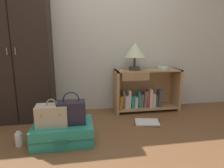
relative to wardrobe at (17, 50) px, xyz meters
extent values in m
plane|color=brown|center=(1.15, -1.20, -1.00)|extent=(9.00, 9.00, 0.00)
cube|color=beige|center=(1.15, 0.30, 0.30)|extent=(6.40, 0.10, 2.60)
cube|color=black|center=(0.00, 0.00, 0.00)|extent=(0.92, 0.45, 2.01)
cube|color=black|center=(0.00, -0.23, 0.00)|extent=(0.01, 0.01, 1.91)
cylinder|color=gray|center=(-0.05, -0.24, 0.00)|extent=(0.01, 0.01, 0.09)
cylinder|color=gray|center=(0.05, -0.24, 0.00)|extent=(0.01, 0.01, 0.09)
cube|color=tan|center=(1.41, 0.05, -0.66)|extent=(0.04, 0.33, 0.68)
cube|color=tan|center=(2.44, 0.05, -0.66)|extent=(0.04, 0.33, 0.68)
cube|color=tan|center=(1.92, 0.05, -0.33)|extent=(1.06, 0.33, 0.02)
cube|color=tan|center=(1.92, 0.05, -0.95)|extent=(0.98, 0.33, 0.02)
cube|color=tan|center=(1.92, 0.21, -0.66)|extent=(0.98, 0.01, 0.66)
cube|color=#9D7950|center=(1.69, -0.10, -0.40)|extent=(0.43, 0.02, 0.12)
sphere|color=#9E844C|center=(1.69, -0.12, -0.40)|extent=(0.02, 0.02, 0.02)
cube|color=orange|center=(1.49, 0.03, -0.83)|extent=(0.05, 0.10, 0.21)
cube|color=#726659|center=(1.53, 0.03, -0.79)|extent=(0.04, 0.10, 0.29)
cube|color=beige|center=(1.57, 0.03, -0.83)|extent=(0.05, 0.13, 0.21)
cube|color=beige|center=(1.62, 0.03, -0.80)|extent=(0.05, 0.09, 0.29)
cube|color=teal|center=(1.68, 0.03, -0.84)|extent=(0.07, 0.09, 0.20)
cube|color=beige|center=(1.73, 0.03, -0.85)|extent=(0.05, 0.11, 0.18)
cube|color=teal|center=(1.78, 0.03, -0.80)|extent=(0.04, 0.12, 0.27)
cube|color=#726659|center=(1.83, 0.03, -0.83)|extent=(0.07, 0.09, 0.22)
cube|color=#726659|center=(1.89, 0.03, -0.80)|extent=(0.06, 0.11, 0.27)
cube|color=red|center=(1.93, 0.03, -0.80)|extent=(0.04, 0.11, 0.28)
cube|color=beige|center=(1.98, 0.03, -0.79)|extent=(0.05, 0.12, 0.30)
cube|color=beige|center=(2.04, 0.03, -0.83)|extent=(0.05, 0.11, 0.21)
cube|color=#4C474C|center=(2.08, 0.03, -0.84)|extent=(0.05, 0.09, 0.20)
cube|color=#4C474C|center=(2.14, 0.03, -0.80)|extent=(0.07, 0.13, 0.29)
cylinder|color=#3D3838|center=(1.70, 0.03, -0.30)|extent=(0.17, 0.17, 0.05)
cylinder|color=#3D3838|center=(1.70, 0.03, -0.19)|extent=(0.04, 0.04, 0.15)
cone|color=beige|center=(1.70, 0.03, -0.01)|extent=(0.32, 0.32, 0.22)
cylinder|color=silver|center=(2.17, 0.03, -0.30)|extent=(0.18, 0.18, 0.04)
cube|color=teal|center=(0.64, -0.79, -0.89)|extent=(0.66, 0.44, 0.22)
cube|color=#235E52|center=(0.64, -0.79, -0.89)|extent=(0.67, 0.45, 0.01)
cube|color=#235E52|center=(0.64, -1.02, -0.89)|extent=(0.14, 0.02, 0.03)
cube|color=#B7A88E|center=(0.53, -0.82, -0.67)|extent=(0.33, 0.19, 0.23)
torus|color=gray|center=(0.53, -0.82, -0.53)|extent=(0.11, 0.02, 0.11)
cube|color=tan|center=(0.44, -0.93, -0.62)|extent=(0.02, 0.01, 0.02)
cube|color=tan|center=(0.62, -0.93, -0.62)|extent=(0.02, 0.01, 0.02)
cube|color=#231E2D|center=(0.74, -0.80, -0.65)|extent=(0.30, 0.19, 0.25)
torus|color=#231E2D|center=(0.74, -0.80, -0.51)|extent=(0.18, 0.01, 0.18)
cylinder|color=white|center=(0.16, -0.81, -0.93)|extent=(0.08, 0.08, 0.15)
cylinder|color=silver|center=(0.16, -0.81, -0.85)|extent=(0.05, 0.05, 0.02)
cube|color=white|center=(1.76, -0.46, -0.99)|extent=(0.37, 0.31, 0.02)
cube|color=black|center=(1.76, -0.46, -1.00)|extent=(0.41, 0.36, 0.01)
camera|label=1|loc=(0.84, -2.91, 0.12)|focal=31.35mm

